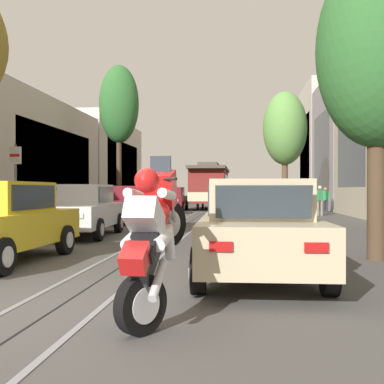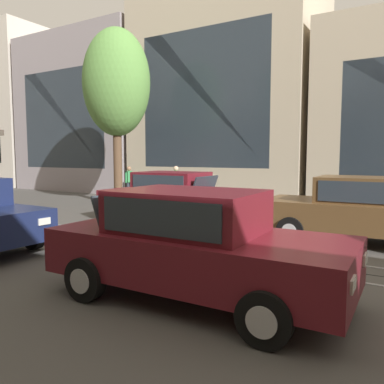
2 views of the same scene
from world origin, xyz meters
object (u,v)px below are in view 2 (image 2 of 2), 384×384
(parked_car_maroon_mid_left, at_px, (195,244))
(pedestrian_on_left_pavement, at_px, (129,180))
(street_tree_kerb_right_second, at_px, (116,84))
(parked_car_maroon_fourth_right, at_px, (169,197))
(pedestrian_on_right_pavement, at_px, (176,183))
(parked_car_brown_mid_right, at_px, (358,210))

(parked_car_maroon_mid_left, xyz_separation_m, pedestrian_on_left_pavement, (9.92, 9.56, 0.08))
(parked_car_maroon_mid_left, height_order, street_tree_kerb_right_second, street_tree_kerb_right_second)
(parked_car_maroon_mid_left, bearing_deg, pedestrian_on_left_pavement, 43.94)
(pedestrian_on_left_pavement, bearing_deg, street_tree_kerb_right_second, -148.32)
(parked_car_maroon_fourth_right, xyz_separation_m, street_tree_kerb_right_second, (2.23, 4.04, 4.18))
(street_tree_kerb_right_second, height_order, pedestrian_on_left_pavement, street_tree_kerb_right_second)
(parked_car_maroon_mid_left, distance_m, pedestrian_on_right_pavement, 10.99)
(street_tree_kerb_right_second, bearing_deg, parked_car_maroon_fourth_right, -118.85)
(street_tree_kerb_right_second, bearing_deg, pedestrian_on_right_pavement, -44.69)
(parked_car_brown_mid_right, bearing_deg, pedestrian_on_left_pavement, 66.38)
(parked_car_maroon_mid_left, xyz_separation_m, pedestrian_on_right_pavement, (9.05, 6.24, 0.13))
(parked_car_maroon_fourth_right, bearing_deg, pedestrian_on_left_pavement, 49.47)
(parked_car_brown_mid_right, height_order, pedestrian_on_right_pavement, pedestrian_on_right_pavement)
(parked_car_maroon_fourth_right, height_order, street_tree_kerb_right_second, street_tree_kerb_right_second)
(pedestrian_on_right_pavement, bearing_deg, parked_car_maroon_mid_left, -145.43)
(parked_car_brown_mid_right, bearing_deg, parked_car_maroon_mid_left, 163.14)
(parked_car_maroon_fourth_right, xyz_separation_m, pedestrian_on_right_pavement, (3.96, 2.33, 0.13))
(street_tree_kerb_right_second, relative_size, pedestrian_on_left_pavement, 4.60)
(parked_car_maroon_mid_left, xyz_separation_m, parked_car_maroon_fourth_right, (5.09, 3.91, 0.00))
(parked_car_maroon_mid_left, relative_size, pedestrian_on_right_pavement, 2.67)
(pedestrian_on_left_pavement, xyz_separation_m, pedestrian_on_right_pavement, (-0.87, -3.33, 0.05))
(parked_car_brown_mid_right, distance_m, parked_car_maroon_fourth_right, 5.45)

